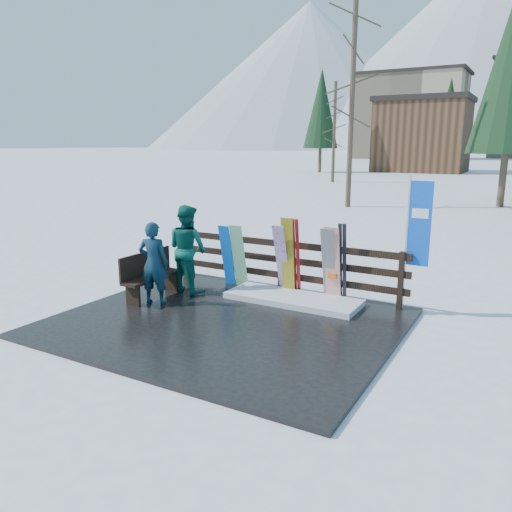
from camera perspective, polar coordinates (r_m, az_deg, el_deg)
The scene contains 16 objects.
ground at distance 9.27m, azimuth -3.39°, elevation -7.80°, with size 700.00×700.00×0.00m, color white.
deck at distance 9.26m, azimuth -3.39°, elevation -7.56°, with size 6.00×5.00×0.08m, color black.
fence at distance 10.89m, azimuth 2.85°, elevation -0.62°, with size 5.60×0.10×1.15m.
snow_patch at distance 10.28m, azimuth 4.22°, elevation -4.90°, with size 2.76×1.00×0.12m, color white.
bench at distance 10.65m, azimuth -12.04°, elevation -1.98°, with size 0.41×1.50×0.97m.
snowboard_0 at distance 11.30m, azimuth -3.33°, elevation 0.07°, with size 0.27×0.03×1.42m, color blue.
snowboard_1 at distance 11.14m, azimuth -1.98°, elevation -0.01°, with size 0.31×0.03×1.46m, color silver.
snowboard_2 at distance 10.54m, azimuth 3.67°, elevation -0.08°, with size 0.27×0.03×1.68m, color yellow.
snowboard_3 at distance 10.62m, azimuth 2.97°, elevation -0.40°, with size 0.27×0.03×1.58m, color white.
snowboard_4 at distance 10.20m, azimuth 8.28°, elevation -1.03°, with size 0.26×0.03×1.57m, color black.
snowboard_5 at distance 10.17m, azimuth 8.74°, elevation -0.98°, with size 0.31×0.03×1.59m, color silver.
ski_pair_a at distance 10.54m, azimuth 4.59°, elevation -0.14°, with size 0.16×0.24×1.66m.
ski_pair_b at distance 10.16m, azimuth 9.84°, elevation -0.82°, with size 0.17×0.21×1.64m.
rental_flag at distance 9.84m, azimuth 17.86°, elevation 2.98°, with size 0.45×0.04×2.60m.
person_front at distance 10.16m, azimuth -11.62°, elevation -0.81°, with size 0.61×0.40×1.67m, color #15404C.
person_back at distance 10.85m, azimuth -7.84°, elevation 0.83°, with size 0.93×0.72×1.91m, color #0B584B.
Camera 1 is at (4.75, -7.28, 3.24)m, focal length 35.00 mm.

